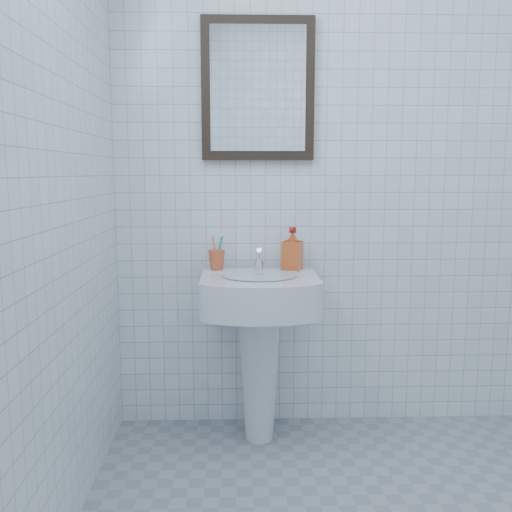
{
  "coord_description": "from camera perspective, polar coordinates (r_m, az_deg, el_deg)",
  "views": [
    {
      "loc": [
        -0.54,
        -1.42,
        1.19
      ],
      "look_at": [
        -0.47,
        0.86,
        0.85
      ],
      "focal_mm": 40.0,
      "sensor_mm": 36.0,
      "label": 1
    }
  ],
  "objects": [
    {
      "name": "wall_back",
      "position": [
        2.67,
        9.99,
        9.63
      ],
      "size": [
        2.2,
        0.02,
        2.5
      ],
      "primitive_type": "cube",
      "color": "white",
      "rests_on": "ground"
    },
    {
      "name": "washbasin",
      "position": [
        2.49,
        0.33,
        -7.34
      ],
      "size": [
        0.49,
        0.36,
        0.76
      ],
      "color": "white",
      "rests_on": "ground"
    },
    {
      "name": "wall_mirror",
      "position": [
        2.62,
        0.19,
        16.35
      ],
      "size": [
        0.5,
        0.04,
        0.62
      ],
      "color": "black",
      "rests_on": "wall_back"
    },
    {
      "name": "soap_dispenser",
      "position": [
        2.55,
        3.67,
        0.74
      ],
      "size": [
        0.11,
        0.11,
        0.19
      ],
      "primitive_type": "imported",
      "rotation": [
        0.0,
        0.0,
        -0.32
      ],
      "color": "#C63C13",
      "rests_on": "washbasin"
    },
    {
      "name": "faucet",
      "position": [
        2.52,
        0.26,
        -0.52
      ],
      "size": [
        0.04,
        0.09,
        0.11
      ],
      "color": "silver",
      "rests_on": "washbasin"
    },
    {
      "name": "toothbrush_cup",
      "position": [
        2.54,
        -3.95,
        -0.4
      ],
      "size": [
        0.09,
        0.09,
        0.09
      ],
      "primitive_type": null,
      "rotation": [
        0.0,
        0.0,
        0.27
      ],
      "color": "#DD512E",
      "rests_on": "washbasin"
    },
    {
      "name": "wall_left",
      "position": [
        1.52,
        -23.8,
        10.1
      ],
      "size": [
        0.02,
        2.4,
        2.5
      ],
      "primitive_type": "cube",
      "color": "white",
      "rests_on": "ground"
    }
  ]
}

